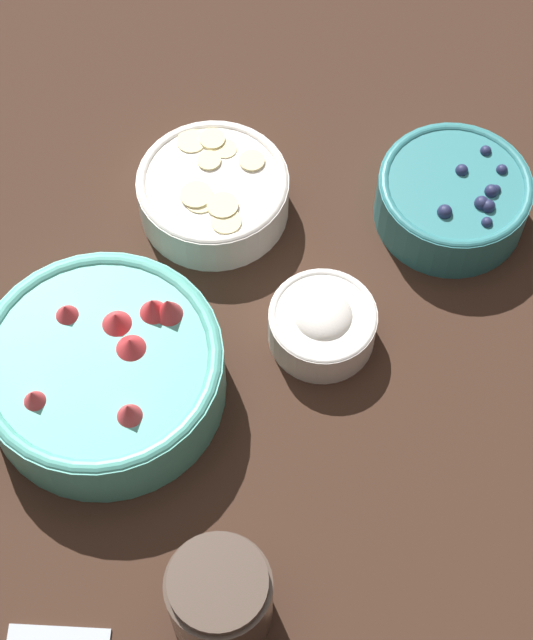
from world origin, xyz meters
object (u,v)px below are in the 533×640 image
bowl_cream (322,323)px  jar_chocolate (220,599)px  bowl_blueberries (453,196)px  bowl_bananas (213,192)px  bowl_strawberries (103,370)px

bowl_cream → jar_chocolate: jar_chocolate is taller
bowl_blueberries → jar_chocolate: 0.49m
bowl_bananas → bowl_cream: same height
bowl_blueberries → bowl_cream: bearing=155.4°
bowl_strawberries → bowl_cream: 0.22m
bowl_blueberries → bowl_bananas: 0.25m
bowl_blueberries → bowl_bananas: (-0.07, 0.24, -0.00)m
bowl_bananas → jar_chocolate: (-0.41, -0.16, 0.01)m
bowl_blueberries → jar_chocolate: bearing=170.0°
bowl_blueberries → bowl_cream: bowl_blueberries is taller
bowl_strawberries → bowl_bananas: size_ratio=1.45×
bowl_strawberries → bowl_blueberries: bowl_strawberries is taller
bowl_strawberries → bowl_bananas: bearing=-5.6°
bowl_strawberries → bowl_blueberries: bearing=-40.5°
bowl_blueberries → bowl_bananas: bowl_blueberries is taller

